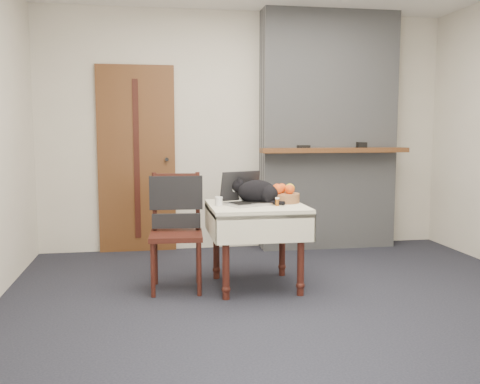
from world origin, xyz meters
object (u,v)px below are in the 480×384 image
at_px(pill_bottle, 277,201).
at_px(chair, 176,215).
at_px(door, 137,159).
at_px(side_table, 256,218).
at_px(cream_jar, 219,201).
at_px(cat, 258,192).
at_px(laptop, 246,196).
at_px(fruit_basket, 283,195).

height_order(pill_bottle, chair, chair).
xyz_separation_m(door, side_table, (1.00, -1.54, -0.41)).
height_order(side_table, cream_jar, cream_jar).
bearing_deg(pill_bottle, door, 124.92).
relative_size(side_table, chair, 0.81).
bearing_deg(cat, laptop, -156.56).
xyz_separation_m(side_table, pill_bottle, (0.15, -0.11, 0.15)).
distance_m(cream_jar, pill_bottle, 0.48).
bearing_deg(cream_jar, fruit_basket, 11.15).
bearing_deg(fruit_basket, laptop, -171.07).
relative_size(cream_jar, pill_bottle, 1.05).
relative_size(cat, fruit_basket, 1.54).
relative_size(laptop, fruit_basket, 1.63).
bearing_deg(cream_jar, pill_bottle, -10.42).
relative_size(side_table, laptop, 1.73).
bearing_deg(fruit_basket, side_table, -161.15).
distance_m(cat, chair, 0.71).
distance_m(cat, cream_jar, 0.35).
xyz_separation_m(laptop, chair, (-0.57, 0.08, -0.15)).
xyz_separation_m(door, pill_bottle, (1.15, -1.65, -0.26)).
relative_size(cat, cream_jar, 5.80).
bearing_deg(side_table, chair, 170.12).
height_order(side_table, pill_bottle, pill_bottle).
bearing_deg(cat, door, 145.92).
xyz_separation_m(side_table, fruit_basket, (0.25, 0.09, 0.18)).
height_order(door, chair, door).
relative_size(cat, pill_bottle, 6.11).
height_order(side_table, laptop, laptop).
relative_size(door, side_table, 2.56).
relative_size(cat, chair, 0.44).
bearing_deg(laptop, chair, 150.21).
xyz_separation_m(door, chair, (0.35, -1.43, -0.39)).
distance_m(pill_bottle, chair, 0.85).
bearing_deg(door, chair, -76.38).
distance_m(door, pill_bottle, 2.03).
relative_size(laptop, chair, 0.47).
xyz_separation_m(cat, pill_bottle, (0.13, -0.15, -0.06)).
bearing_deg(door, fruit_basket, -49.24).
relative_size(side_table, cat, 1.83).
height_order(side_table, cat, cat).
distance_m(laptop, cat, 0.11).
bearing_deg(chair, pill_bottle, -11.78).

